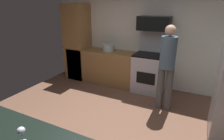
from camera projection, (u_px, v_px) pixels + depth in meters
name	position (u px, v px, depth m)	size (l,w,h in m)	color
ground_plane	(103.00, 133.00, 3.14)	(5.20, 4.80, 0.02)	brown
wall_back	(146.00, 37.00, 4.67)	(5.20, 0.12, 2.60)	silver
lower_cabinet_run	(109.00, 67.00, 5.03)	(2.40, 0.60, 0.90)	olive
cabinet_column	(78.00, 42.00, 5.24)	(0.60, 0.60, 2.10)	olive
oven_range	(150.00, 71.00, 4.52)	(0.76, 0.65, 1.50)	#BAB6BF
microwave	(154.00, 23.00, 4.21)	(0.74, 0.38, 0.32)	black
person_cook	(167.00, 65.00, 3.55)	(0.31, 0.30, 1.73)	#4F4F4F
wine_glass_far	(21.00, 131.00, 1.60)	(0.07, 0.07, 0.16)	silver
stock_pot	(108.00, 48.00, 4.85)	(0.30, 0.30, 0.19)	#AEBFC3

